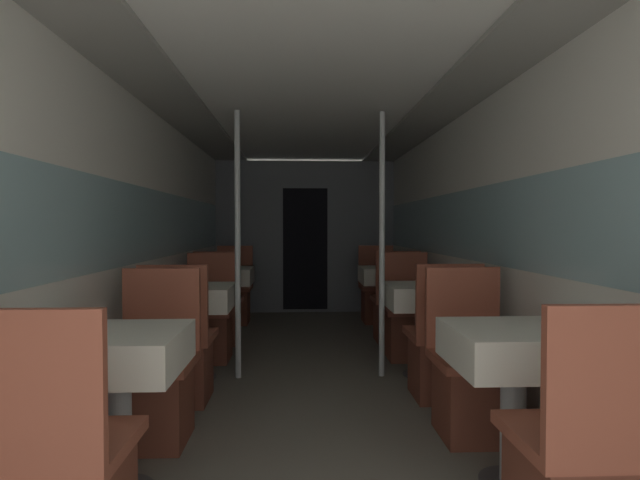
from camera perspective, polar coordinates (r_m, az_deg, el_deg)
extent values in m
cube|color=silver|center=(4.43, -18.32, -0.45)|extent=(0.05, 8.29, 2.18)
cube|color=#9EC6D1|center=(4.42, -18.19, 1.68)|extent=(0.03, 7.62, 0.57)
cube|color=silver|center=(4.48, 15.75, -0.41)|extent=(0.05, 8.29, 2.18)
cube|color=#9EC6D1|center=(4.48, 15.62, 1.70)|extent=(0.03, 7.62, 0.57)
cube|color=white|center=(4.37, -1.19, 14.64)|extent=(2.61, 8.29, 0.04)
cube|color=#999993|center=(4.47, -15.46, 13.83)|extent=(0.47, 7.95, 0.03)
cube|color=#999993|center=(4.52, 12.94, 13.72)|extent=(0.47, 7.95, 0.03)
cube|color=slate|center=(7.21, -1.70, 0.38)|extent=(2.56, 0.08, 2.18)
cube|color=black|center=(7.17, -1.70, -1.02)|extent=(0.64, 0.01, 1.74)
cylinder|color=#B7B7BC|center=(2.61, -22.06, -17.88)|extent=(0.12, 0.12, 0.72)
cube|color=#B2B2B7|center=(2.51, -22.15, -9.93)|extent=(0.55, 0.55, 0.02)
cube|color=white|center=(2.53, -22.13, -11.71)|extent=(0.59, 0.59, 0.19)
cube|color=#9E4C38|center=(2.12, -27.29, -20.34)|extent=(0.46, 0.46, 0.05)
cube|color=#9E4C38|center=(1.85, -30.23, -14.56)|extent=(0.46, 0.04, 0.50)
cube|color=brown|center=(3.15, -18.59, -17.51)|extent=(0.39, 0.39, 0.43)
cube|color=#9E4C38|center=(3.08, -18.63, -13.28)|extent=(0.46, 0.46, 0.05)
cube|color=#9E4C38|center=(3.22, -17.62, -7.57)|extent=(0.46, 0.04, 0.50)
cylinder|color=#4C4C51|center=(4.34, -13.93, -14.96)|extent=(0.32, 0.32, 0.01)
cylinder|color=#B7B7BC|center=(4.25, -13.96, -10.22)|extent=(0.12, 0.12, 0.72)
cube|color=#B2B2B7|center=(4.19, -14.00, -5.28)|extent=(0.55, 0.55, 0.02)
cube|color=white|center=(4.20, -13.99, -6.37)|extent=(0.59, 0.59, 0.19)
cube|color=brown|center=(3.78, -15.62, -14.22)|extent=(0.39, 0.39, 0.43)
cube|color=#9E4C38|center=(3.72, -15.65, -10.66)|extent=(0.46, 0.46, 0.05)
cube|color=#9E4C38|center=(3.47, -16.49, -6.90)|extent=(0.46, 0.04, 0.50)
cube|color=brown|center=(4.80, -12.65, -10.79)|extent=(0.39, 0.39, 0.43)
cube|color=#9E4C38|center=(4.75, -12.67, -7.97)|extent=(0.46, 0.46, 0.05)
cube|color=#9E4C38|center=(4.92, -12.25, -4.38)|extent=(0.46, 0.04, 0.50)
cylinder|color=silver|center=(4.11, -9.39, -0.55)|extent=(0.05, 0.05, 2.18)
cylinder|color=#4C4C51|center=(6.02, -10.55, -10.26)|extent=(0.32, 0.32, 0.01)
cylinder|color=#B7B7BC|center=(5.95, -10.57, -6.80)|extent=(0.12, 0.12, 0.72)
cube|color=#B2B2B7|center=(5.91, -10.59, -3.27)|extent=(0.55, 0.55, 0.02)
cube|color=white|center=(5.92, -10.58, -4.05)|extent=(0.59, 0.59, 0.19)
cube|color=brown|center=(5.46, -11.37, -9.28)|extent=(0.39, 0.39, 0.43)
cube|color=#9E4C38|center=(5.42, -11.38, -6.79)|extent=(0.46, 0.46, 0.05)
cube|color=#9E4C38|center=(5.18, -11.76, -4.08)|extent=(0.46, 0.04, 0.50)
cube|color=brown|center=(6.50, -9.89, -7.51)|extent=(0.39, 0.39, 0.43)
cube|color=#9E4C38|center=(6.47, -9.90, -5.41)|extent=(0.46, 0.46, 0.05)
cube|color=#9E4C38|center=(6.65, -9.67, -2.82)|extent=(0.46, 0.04, 0.50)
cylinder|color=#B7B7BC|center=(2.68, 21.21, -17.37)|extent=(0.12, 0.12, 0.72)
cube|color=#B2B2B7|center=(2.58, 21.29, -9.61)|extent=(0.55, 0.55, 0.02)
cube|color=white|center=(2.60, 21.27, -11.35)|extent=(0.59, 0.59, 0.19)
cube|color=#9E4C38|center=(2.20, 27.19, -19.49)|extent=(0.46, 0.46, 0.05)
cube|color=#9E4C38|center=(1.94, 30.46, -13.78)|extent=(0.46, 0.04, 0.50)
cube|color=brown|center=(3.20, 17.14, -17.15)|extent=(0.39, 0.39, 0.43)
cube|color=#9E4C38|center=(3.13, 17.18, -13.00)|extent=(0.46, 0.46, 0.05)
cube|color=#9E4C38|center=(3.27, 15.96, -7.40)|extent=(0.46, 0.04, 0.50)
cylinder|color=#4C4C51|center=(4.38, 11.57, -14.79)|extent=(0.32, 0.32, 0.01)
cylinder|color=#B7B7BC|center=(4.29, 11.60, -10.09)|extent=(0.12, 0.12, 0.72)
cube|color=#B2B2B7|center=(4.23, 11.63, -5.20)|extent=(0.55, 0.55, 0.02)
cube|color=white|center=(4.24, 11.62, -6.27)|extent=(0.59, 0.59, 0.19)
cube|color=brown|center=(3.82, 13.60, -14.01)|extent=(0.39, 0.39, 0.43)
cube|color=#9E4C38|center=(3.77, 13.63, -10.49)|extent=(0.46, 0.46, 0.05)
cube|color=#9E4C38|center=(3.52, 14.61, -6.77)|extent=(0.46, 0.04, 0.50)
cube|color=brown|center=(4.83, 10.02, -10.68)|extent=(0.39, 0.39, 0.43)
cube|color=#9E4C38|center=(4.79, 10.03, -7.88)|extent=(0.46, 0.46, 0.05)
cube|color=#9E4C38|center=(4.96, 9.52, -4.32)|extent=(0.46, 0.04, 0.50)
cylinder|color=silver|center=(4.14, 7.09, -0.52)|extent=(0.05, 0.05, 2.18)
cylinder|color=#4C4C51|center=(6.05, 7.47, -10.19)|extent=(0.32, 0.32, 0.01)
cylinder|color=#B7B7BC|center=(5.98, 7.48, -6.75)|extent=(0.12, 0.12, 0.72)
cube|color=#B2B2B7|center=(5.94, 7.50, -3.23)|extent=(0.55, 0.55, 0.02)
cube|color=white|center=(5.95, 7.49, -4.00)|extent=(0.59, 0.59, 0.19)
cube|color=brown|center=(5.49, 8.46, -9.20)|extent=(0.39, 0.39, 0.43)
cube|color=#9E4C38|center=(5.45, 8.47, -6.72)|extent=(0.46, 0.46, 0.05)
cube|color=#9E4C38|center=(5.21, 8.92, -4.03)|extent=(0.46, 0.04, 0.50)
cube|color=brown|center=(6.53, 6.66, -7.46)|extent=(0.39, 0.39, 0.43)
cube|color=#9E4C38|center=(6.50, 6.67, -5.37)|extent=(0.46, 0.46, 0.05)
cube|color=#9E4C38|center=(6.68, 6.39, -2.79)|extent=(0.46, 0.04, 0.50)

